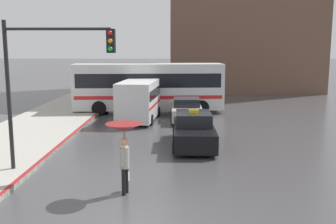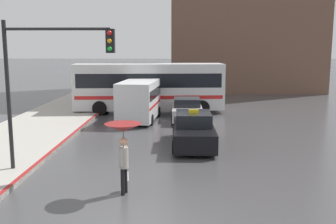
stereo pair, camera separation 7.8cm
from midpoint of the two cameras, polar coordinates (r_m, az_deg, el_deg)
taxi at (r=17.96m, az=3.84°, el=-2.72°), size 1.91×4.56×1.68m
sedan_red at (r=24.20m, az=2.86°, el=0.27°), size 1.91×4.02×1.36m
ambulance_van at (r=24.21m, az=-4.04°, el=1.98°), size 2.46×5.19×2.44m
city_bus at (r=27.19m, az=-2.68°, el=3.88°), size 10.30×3.27×3.35m
pedestrian_with_umbrella at (r=11.87m, az=-6.32°, el=-3.51°), size 1.12×1.12×2.20m
traffic_light at (r=14.09m, az=-16.45°, el=6.17°), size 3.82×0.38×5.36m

